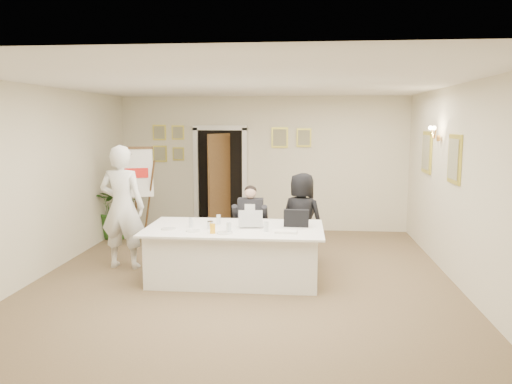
{
  "coord_description": "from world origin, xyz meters",
  "views": [
    {
      "loc": [
        0.83,
        -6.91,
        2.28
      ],
      "look_at": [
        0.13,
        0.6,
        1.21
      ],
      "focal_mm": 35.0,
      "sensor_mm": 36.0,
      "label": 1
    }
  ],
  "objects": [
    {
      "name": "plate_left",
      "position": [
        -1.04,
        -0.18,
        0.78
      ],
      "size": [
        0.24,
        0.24,
        0.01
      ],
      "primitive_type": "cylinder",
      "rotation": [
        0.0,
        0.0,
        -0.14
      ],
      "color": "white",
      "rests_on": "conference_table"
    },
    {
      "name": "ceiling",
      "position": [
        0.0,
        0.0,
        2.8
      ],
      "size": [
        6.0,
        7.0,
        0.02
      ],
      "primitive_type": "cube",
      "color": "white",
      "rests_on": "wall_back"
    },
    {
      "name": "steel_jug",
      "position": [
        -0.46,
        -0.09,
        0.83
      ],
      "size": [
        0.1,
        0.1,
        0.11
      ],
      "primitive_type": "cylinder",
      "rotation": [
        0.0,
        0.0,
        0.08
      ],
      "color": "silver",
      "rests_on": "conference_table"
    },
    {
      "name": "glass_a",
      "position": [
        -0.75,
        -0.02,
        0.84
      ],
      "size": [
        0.06,
        0.06,
        0.14
      ],
      "primitive_type": "cylinder",
      "rotation": [
        0.0,
        0.0,
        0.03
      ],
      "color": "silver",
      "rests_on": "conference_table"
    },
    {
      "name": "wall_left",
      "position": [
        -3.0,
        0.0,
        1.4
      ],
      "size": [
        0.1,
        7.0,
        2.8
      ],
      "primitive_type": "cube",
      "color": "#EFE9CA",
      "rests_on": "floor"
    },
    {
      "name": "conference_table",
      "position": [
        -0.13,
        0.04,
        0.39
      ],
      "size": [
        2.53,
        1.36,
        0.78
      ],
      "color": "white",
      "rests_on": "floor"
    },
    {
      "name": "glass_c",
      "position": [
        0.34,
        -0.19,
        0.84
      ],
      "size": [
        0.08,
        0.08,
        0.14
      ],
      "primitive_type": "cylinder",
      "rotation": [
        0.0,
        0.0,
        -0.3
      ],
      "color": "silver",
      "rests_on": "conference_table"
    },
    {
      "name": "laptop_bag",
      "position": [
        0.75,
        0.16,
        0.9
      ],
      "size": [
        0.36,
        0.11,
        0.25
      ],
      "primitive_type": "cube",
      "rotation": [
        0.0,
        0.0,
        -0.04
      ],
      "color": "black",
      "rests_on": "conference_table"
    },
    {
      "name": "doorway",
      "position": [
        -0.88,
        3.32,
        1.04
      ],
      "size": [
        1.14,
        0.86,
        2.2
      ],
      "color": "black",
      "rests_on": "floor"
    },
    {
      "name": "wall_sconce",
      "position": [
        2.9,
        1.2,
        2.1
      ],
      "size": [
        0.2,
        0.3,
        0.24
      ],
      "primitive_type": null,
      "color": "#C78B3F",
      "rests_on": "wall_right"
    },
    {
      "name": "glass_b",
      "position": [
        -0.16,
        -0.32,
        0.84
      ],
      "size": [
        0.08,
        0.08,
        0.14
      ],
      "primitive_type": "cylinder",
      "rotation": [
        0.0,
        0.0,
        -0.25
      ],
      "color": "silver",
      "rests_on": "conference_table"
    },
    {
      "name": "plate_mid",
      "position": [
        -0.67,
        -0.28,
        0.78
      ],
      "size": [
        0.23,
        0.23,
        0.01
      ],
      "primitive_type": "cylinder",
      "rotation": [
        0.0,
        0.0,
        0.16
      ],
      "color": "white",
      "rests_on": "conference_table"
    },
    {
      "name": "laptop",
      "position": [
        0.1,
        0.13,
        0.91
      ],
      "size": [
        0.37,
        0.39,
        0.28
      ],
      "primitive_type": null,
      "rotation": [
        0.0,
        0.0,
        0.1
      ],
      "color": "#B7BABC",
      "rests_on": "conference_table"
    },
    {
      "name": "standing_woman",
      "position": [
        0.83,
        0.98,
        0.74
      ],
      "size": [
        0.85,
        0.74,
        1.47
      ],
      "primitive_type": "imported",
      "rotation": [
        0.0,
        0.0,
        2.69
      ],
      "color": "black",
      "rests_on": "floor"
    },
    {
      "name": "floor",
      "position": [
        0.0,
        0.0,
        0.0
      ],
      "size": [
        7.0,
        7.0,
        0.0
      ],
      "primitive_type": "plane",
      "color": "brown",
      "rests_on": "ground"
    },
    {
      "name": "oj_glass",
      "position": [
        -0.37,
        -0.38,
        0.84
      ],
      "size": [
        0.09,
        0.09,
        0.13
      ],
      "primitive_type": "cylinder",
      "rotation": [
        0.0,
        0.0,
        0.26
      ],
      "color": "#FFB115",
      "rests_on": "conference_table"
    },
    {
      "name": "potted_palm",
      "position": [
        -2.8,
        2.5,
        0.61
      ],
      "size": [
        1.46,
        1.46,
        1.23
      ],
      "primitive_type": "imported",
      "rotation": [
        0.0,
        0.0,
        0.75
      ],
      "color": "#2E5E1F",
      "rests_on": "floor"
    },
    {
      "name": "seated_man",
      "position": [
        0.0,
        0.94,
        0.64
      ],
      "size": [
        0.67,
        0.7,
        1.28
      ],
      "primitive_type": null,
      "rotation": [
        0.0,
        0.0,
        -0.24
      ],
      "color": "black",
      "rests_on": "floor"
    },
    {
      "name": "glass_d",
      "position": [
        -0.4,
        0.25,
        0.84
      ],
      "size": [
        0.06,
        0.06,
        0.14
      ],
      "primitive_type": "cylinder",
      "rotation": [
        0.0,
        0.0,
        0.08
      ],
      "color": "silver",
      "rests_on": "conference_table"
    },
    {
      "name": "pictures_back_wall",
      "position": [
        -0.8,
        3.47,
        1.85
      ],
      "size": [
        3.4,
        0.06,
        0.8
      ],
      "primitive_type": null,
      "color": "#D9CE4A",
      "rests_on": "wall_back"
    },
    {
      "name": "wall_front",
      "position": [
        0.0,
        -3.5,
        1.4
      ],
      "size": [
        6.0,
        0.1,
        2.8
      ],
      "primitive_type": "cube",
      "color": "#EFE9CA",
      "rests_on": "floor"
    },
    {
      "name": "standing_man",
      "position": [
        -1.96,
        0.5,
        0.96
      ],
      "size": [
        0.72,
        0.49,
        1.93
      ],
      "primitive_type": "imported",
      "rotation": [
        0.0,
        0.0,
        3.1
      ],
      "color": "white",
      "rests_on": "floor"
    },
    {
      "name": "paper_stack",
      "position": [
        0.62,
        -0.23,
        0.79
      ],
      "size": [
        0.31,
        0.22,
        0.03
      ],
      "primitive_type": "cube",
      "rotation": [
        0.0,
        0.0,
        -0.04
      ],
      "color": "white",
      "rests_on": "conference_table"
    },
    {
      "name": "pictures_right_wall",
      "position": [
        2.97,
        1.2,
        1.75
      ],
      "size": [
        0.06,
        2.2,
        0.8
      ],
      "primitive_type": null,
      "color": "#D9CE4A",
      "rests_on": "wall_right"
    },
    {
      "name": "plate_near",
      "position": [
        -0.21,
        -0.36,
        0.78
      ],
      "size": [
        0.28,
        0.28,
        0.01
      ],
      "primitive_type": "cylinder",
      "rotation": [
        0.0,
        0.0,
        -0.29
      ],
      "color": "white",
      "rests_on": "conference_table"
    },
    {
      "name": "flip_chart",
      "position": [
        -2.24,
        1.97,
        0.83
      ],
      "size": [
        0.64,
        0.5,
        1.79
      ],
      "color": "#3F2814",
      "rests_on": "floor"
    },
    {
      "name": "wall_right",
      "position": [
        3.0,
        0.0,
        1.4
      ],
      "size": [
        0.1,
        7.0,
        2.8
      ],
      "primitive_type": "cube",
      "color": "#EFE9CA",
      "rests_on": "floor"
    },
    {
      "name": "wall_back",
      "position": [
        0.0,
        3.5,
        1.4
      ],
      "size": [
        6.0,
        0.1,
        2.8
      ],
      "primitive_type": "cube",
      "color": "#EFE9CA",
      "rests_on": "floor"
    }
  ]
}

